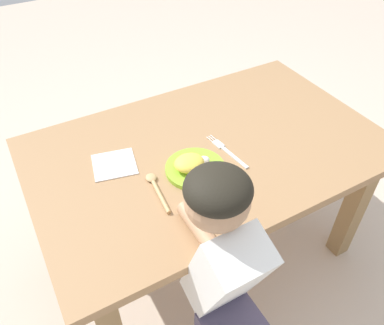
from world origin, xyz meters
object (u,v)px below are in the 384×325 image
person (224,295)px  spoon (156,188)px  plate (194,167)px  fork (227,151)px

person → spoon: bearing=94.9°
plate → fork: bearing=10.7°
fork → person: (-0.29, -0.44, -0.13)m
plate → fork: plate is taller
spoon → person: (0.03, -0.39, -0.13)m
spoon → person: 0.41m
fork → person: size_ratio=0.24×
fork → plate: bearing=94.4°
fork → spoon: (-0.32, -0.05, 0.00)m
fork → person: person is taller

